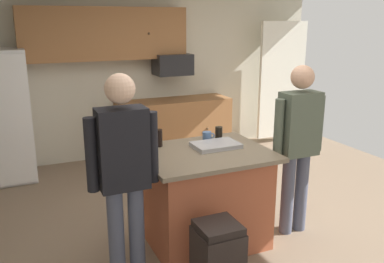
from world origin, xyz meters
The scene contains 14 objects.
floor centered at (0.00, 0.00, 0.00)m, with size 7.04×7.04×0.00m, color #7F6B56.
back_wall centered at (0.00, 2.80, 1.30)m, with size 6.40×0.10×2.60m, color beige.
french_door_window_panel centered at (2.60, 2.40, 1.10)m, with size 0.90×0.06×2.00m, color white.
cabinet_run_upper centered at (-0.40, 2.60, 1.93)m, with size 2.40×0.38×0.75m.
cabinet_run_lower centered at (0.60, 2.48, 0.45)m, with size 1.80×0.63×0.90m.
microwave_over_range centered at (0.60, 2.50, 1.45)m, with size 0.56×0.40×0.32m, color black.
kitchen_island centered at (-0.13, -0.19, 0.47)m, with size 1.20×0.98×0.93m.
person_guest_by_door centered at (-1.00, -0.53, 1.02)m, with size 0.57×0.23×1.75m.
person_guest_right centered at (0.79, -0.38, 0.99)m, with size 0.57×0.23×1.71m.
tumbler_amber centered at (-0.47, 0.14, 1.02)m, with size 0.07×0.07×0.17m.
mug_blue_stoneware centered at (0.03, 0.09, 0.98)m, with size 0.13×0.09×0.10m.
glass_pilsner centered at (0.17, 0.12, 1.00)m, with size 0.08×0.08×0.13m.
serving_tray centered at (0.02, -0.11, 0.95)m, with size 0.44×0.30×0.04m.
trash_bin centered at (-0.39, -0.96, 0.30)m, with size 0.34×0.34×0.61m.
Camera 1 is at (-1.73, -3.50, 2.13)m, focal length 38.55 mm.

